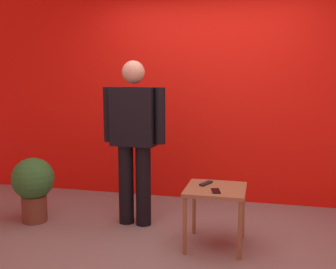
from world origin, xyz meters
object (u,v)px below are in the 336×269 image
at_px(potted_plant, 33,184).
at_px(side_table, 216,196).
at_px(tv_remote, 206,183).
at_px(cell_phone, 216,191).
at_px(standing_person, 134,135).

bearing_deg(potted_plant, side_table, -4.79).
bearing_deg(tv_remote, side_table, -17.46).
bearing_deg(side_table, tv_remote, 139.38).
distance_m(tv_remote, potted_plant, 1.85).
relative_size(cell_phone, potted_plant, 0.21).
distance_m(cell_phone, tv_remote, 0.23).
bearing_deg(side_table, potted_plant, 175.21).
distance_m(side_table, tv_remote, 0.16).
bearing_deg(potted_plant, cell_phone, -8.17).
height_order(side_table, cell_phone, cell_phone).
xyz_separation_m(standing_person, cell_phone, (0.89, -0.47, -0.40)).
height_order(side_table, potted_plant, potted_plant).
bearing_deg(cell_phone, tv_remote, 105.84).
xyz_separation_m(cell_phone, tv_remote, (-0.11, 0.20, 0.01)).
distance_m(standing_person, tv_remote, 0.91).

